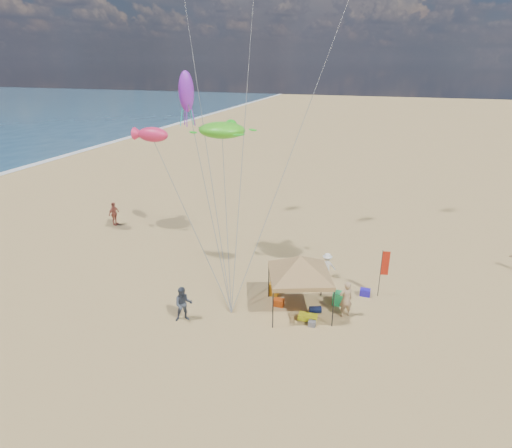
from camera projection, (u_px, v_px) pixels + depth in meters
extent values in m
plane|color=tan|center=(237.00, 321.00, 20.98)|extent=(280.00, 280.00, 0.00)
cylinder|color=black|center=(269.00, 281.00, 22.76)|extent=(0.06, 0.06, 1.91)
cylinder|color=black|center=(322.00, 280.00, 22.87)|extent=(0.06, 0.06, 1.91)
cylinder|color=black|center=(273.00, 310.00, 20.09)|extent=(0.06, 0.06, 1.91)
cylinder|color=black|center=(333.00, 309.00, 20.20)|extent=(0.06, 0.06, 1.91)
cube|color=#997444|center=(300.00, 275.00, 21.09)|extent=(3.79, 3.79, 0.23)
pyramid|color=#997444|center=(301.00, 256.00, 20.71)|extent=(5.44, 5.44, 0.96)
cylinder|color=black|center=(380.00, 274.00, 22.68)|extent=(0.04, 0.04, 2.72)
cube|color=red|center=(385.00, 263.00, 22.43)|extent=(0.39, 0.10, 1.36)
cube|color=#D94D11|center=(279.00, 302.00, 22.18)|extent=(0.54, 0.38, 0.38)
cube|color=#2316B6|center=(365.00, 292.00, 23.13)|extent=(0.54, 0.38, 0.38)
cylinder|color=#0C1539|center=(315.00, 310.00, 21.57)|extent=(0.69, 0.54, 0.36)
cylinder|color=#E6460C|center=(276.00, 273.00, 25.23)|extent=(0.54, 0.69, 0.36)
cube|color=green|center=(338.00, 298.00, 22.27)|extent=(0.50, 0.50, 0.70)
cube|color=orange|center=(274.00, 289.00, 23.18)|extent=(0.50, 0.50, 0.70)
cube|color=slate|center=(312.00, 323.00, 20.51)|extent=(0.34, 0.30, 0.28)
cube|color=#BEC616|center=(308.00, 317.00, 20.91)|extent=(0.90, 0.50, 0.24)
imported|color=tan|center=(346.00, 299.00, 21.05)|extent=(0.83, 0.74, 1.91)
imported|color=#373E4B|center=(183.00, 304.00, 20.69)|extent=(1.10, 1.02, 1.82)
imported|color=white|center=(327.00, 266.00, 24.85)|extent=(1.06, 0.70, 1.55)
imported|color=#9B4C3B|center=(114.00, 214.00, 32.76)|extent=(0.55, 1.11, 1.82)
ellipsoid|color=#46CD1F|center=(222.00, 130.00, 25.00)|extent=(3.40, 3.04, 0.94)
ellipsoid|color=#E82759|center=(153.00, 135.00, 24.39)|extent=(2.11, 1.59, 0.84)
ellipsoid|color=purple|center=(186.00, 91.00, 24.99)|extent=(1.18, 1.18, 2.35)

